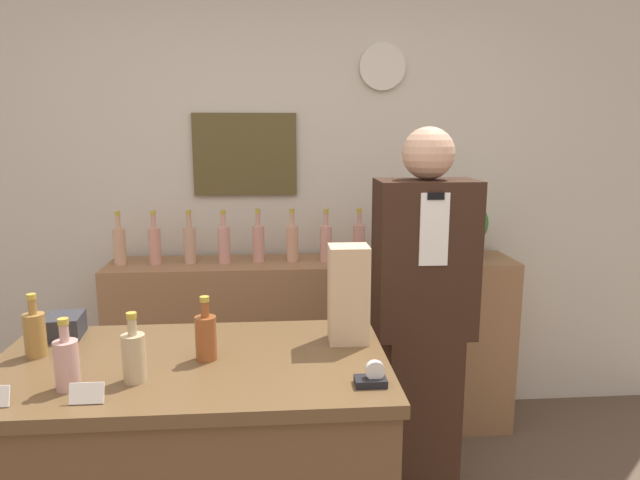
# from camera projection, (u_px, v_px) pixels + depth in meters

# --- Properties ---
(back_wall) EXTENTS (5.20, 0.09, 2.70)m
(back_wall) POSITION_uv_depth(u_px,v_px,m) (282.00, 189.00, 3.29)
(back_wall) COLOR beige
(back_wall) RESTS_ON ground_plane
(back_shelf) EXTENTS (2.22, 0.38, 0.98)m
(back_shelf) POSITION_uv_depth(u_px,v_px,m) (314.00, 346.00, 3.22)
(back_shelf) COLOR #8E6642
(back_shelf) RESTS_ON ground_plane
(shopkeeper) EXTENTS (0.43, 0.27, 1.71)m
(shopkeeper) POSITION_uv_depth(u_px,v_px,m) (422.00, 321.00, 2.55)
(shopkeeper) COLOR #331E14
(shopkeeper) RESTS_ON ground_plane
(potted_plant) EXTENTS (0.26, 0.26, 0.33)m
(potted_plant) POSITION_uv_depth(u_px,v_px,m) (464.00, 227.00, 3.15)
(potted_plant) COLOR #4C3D2D
(potted_plant) RESTS_ON back_shelf
(paper_bag) EXTENTS (0.13, 0.12, 0.33)m
(paper_bag) POSITION_uv_depth(u_px,v_px,m) (348.00, 294.00, 1.93)
(paper_bag) COLOR tan
(paper_bag) RESTS_ON display_counter
(tape_dispenser) EXTENTS (0.09, 0.06, 0.07)m
(tape_dispenser) POSITION_uv_depth(u_px,v_px,m) (372.00, 377.00, 1.62)
(tape_dispenser) COLOR black
(tape_dispenser) RESTS_ON display_counter
(price_card_right) EXTENTS (0.09, 0.02, 0.06)m
(price_card_right) POSITION_uv_depth(u_px,v_px,m) (87.00, 393.00, 1.51)
(price_card_right) COLOR white
(price_card_right) RESTS_ON display_counter
(gift_box) EXTENTS (0.13, 0.15, 0.08)m
(gift_box) POSITION_uv_depth(u_px,v_px,m) (64.00, 326.00, 1.99)
(gift_box) COLOR #2D2D33
(gift_box) RESTS_ON display_counter
(counter_bottle_0) EXTENTS (0.07, 0.07, 0.21)m
(counter_bottle_0) POSITION_uv_depth(u_px,v_px,m) (35.00, 333.00, 1.81)
(counter_bottle_0) COLOR olive
(counter_bottle_0) RESTS_ON display_counter
(counter_bottle_1) EXTENTS (0.07, 0.07, 0.21)m
(counter_bottle_1) POSITION_uv_depth(u_px,v_px,m) (67.00, 363.00, 1.58)
(counter_bottle_1) COLOR tan
(counter_bottle_1) RESTS_ON display_counter
(counter_bottle_2) EXTENTS (0.07, 0.07, 0.21)m
(counter_bottle_2) POSITION_uv_depth(u_px,v_px,m) (134.00, 356.00, 1.63)
(counter_bottle_2) COLOR tan
(counter_bottle_2) RESTS_ON display_counter
(counter_bottle_3) EXTENTS (0.07, 0.07, 0.21)m
(counter_bottle_3) POSITION_uv_depth(u_px,v_px,m) (206.00, 336.00, 1.79)
(counter_bottle_3) COLOR brown
(counter_bottle_3) RESTS_ON display_counter
(shelf_bottle_0) EXTENTS (0.07, 0.07, 0.29)m
(shelf_bottle_0) POSITION_uv_depth(u_px,v_px,m) (120.00, 245.00, 3.01)
(shelf_bottle_0) COLOR tan
(shelf_bottle_0) RESTS_ON back_shelf
(shelf_bottle_1) EXTENTS (0.07, 0.07, 0.29)m
(shelf_bottle_1) POSITION_uv_depth(u_px,v_px,m) (155.00, 244.00, 3.03)
(shelf_bottle_1) COLOR tan
(shelf_bottle_1) RESTS_ON back_shelf
(shelf_bottle_2) EXTENTS (0.07, 0.07, 0.29)m
(shelf_bottle_2) POSITION_uv_depth(u_px,v_px,m) (190.00, 243.00, 3.05)
(shelf_bottle_2) COLOR tan
(shelf_bottle_2) RESTS_ON back_shelf
(shelf_bottle_3) EXTENTS (0.07, 0.07, 0.29)m
(shelf_bottle_3) POSITION_uv_depth(u_px,v_px,m) (224.00, 243.00, 3.05)
(shelf_bottle_3) COLOR tan
(shelf_bottle_3) RESTS_ON back_shelf
(shelf_bottle_4) EXTENTS (0.07, 0.07, 0.29)m
(shelf_bottle_4) POSITION_uv_depth(u_px,v_px,m) (258.00, 242.00, 3.09)
(shelf_bottle_4) COLOR tan
(shelf_bottle_4) RESTS_ON back_shelf
(shelf_bottle_5) EXTENTS (0.07, 0.07, 0.29)m
(shelf_bottle_5) POSITION_uv_depth(u_px,v_px,m) (292.00, 242.00, 3.09)
(shelf_bottle_5) COLOR tan
(shelf_bottle_5) RESTS_ON back_shelf
(shelf_bottle_6) EXTENTS (0.07, 0.07, 0.29)m
(shelf_bottle_6) POSITION_uv_depth(u_px,v_px,m) (326.00, 242.00, 3.09)
(shelf_bottle_6) COLOR tan
(shelf_bottle_6) RESTS_ON back_shelf
(shelf_bottle_7) EXTENTS (0.07, 0.07, 0.29)m
(shelf_bottle_7) POSITION_uv_depth(u_px,v_px,m) (359.00, 241.00, 3.12)
(shelf_bottle_7) COLOR tan
(shelf_bottle_7) RESTS_ON back_shelf
(shelf_bottle_8) EXTENTS (0.07, 0.07, 0.29)m
(shelf_bottle_8) POSITION_uv_depth(u_px,v_px,m) (392.00, 240.00, 3.14)
(shelf_bottle_8) COLOR tan
(shelf_bottle_8) RESTS_ON back_shelf
(shelf_bottle_9) EXTENTS (0.07, 0.07, 0.29)m
(shelf_bottle_9) POSITION_uv_depth(u_px,v_px,m) (425.00, 240.00, 3.14)
(shelf_bottle_9) COLOR tan
(shelf_bottle_9) RESTS_ON back_shelf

